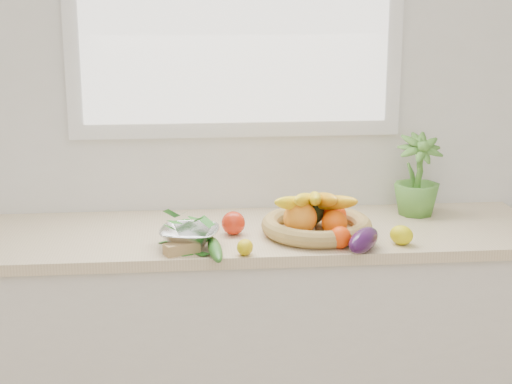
{
  "coord_description": "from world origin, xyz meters",
  "views": [
    {
      "loc": [
        -0.21,
        -0.82,
        1.76
      ],
      "look_at": [
        0.05,
        1.93,
        1.05
      ],
      "focal_mm": 55.0,
      "sensor_mm": 36.0,
      "label": 1
    }
  ],
  "objects": [
    {
      "name": "orange_loose",
      "position": [
        0.32,
        1.71,
        0.94
      ],
      "size": [
        0.1,
        0.1,
        0.08
      ],
      "primitive_type": "sphere",
      "rotation": [
        0.0,
        0.0,
        -0.27
      ],
      "color": "#FF4208",
      "rests_on": "countertop"
    },
    {
      "name": "eggplant",
      "position": [
        0.39,
        1.67,
        0.94
      ],
      "size": [
        0.17,
        0.21,
        0.08
      ],
      "primitive_type": "ellipsoid",
      "rotation": [
        0.0,
        0.0,
        -0.59
      ],
      "color": "#32103D",
      "rests_on": "countertop"
    },
    {
      "name": "lemon_a",
      "position": [
        0.39,
        1.72,
        0.93
      ],
      "size": [
        0.07,
        0.09,
        0.06
      ],
      "primitive_type": "ellipsoid",
      "rotation": [
        0.0,
        0.0,
        0.19
      ],
      "color": "#DF9C0C",
      "rests_on": "countertop"
    },
    {
      "name": "potted_herb",
      "position": [
        0.7,
        2.1,
        1.06
      ],
      "size": [
        0.2,
        0.2,
        0.33
      ],
      "primitive_type": "imported",
      "rotation": [
        0.0,
        0.0,
        0.1
      ],
      "color": "#518F34",
      "rests_on": "countertop"
    },
    {
      "name": "fruit_basket",
      "position": [
        0.26,
        1.87,
        0.96
      ],
      "size": [
        0.45,
        0.45,
        0.19
      ],
      "color": "tan",
      "rests_on": "countertop"
    },
    {
      "name": "garlic_a",
      "position": [
        0.44,
        1.91,
        0.92
      ],
      "size": [
        0.06,
        0.06,
        0.05
      ],
      "primitive_type": "ellipsoid",
      "rotation": [
        0.0,
        0.0,
        -0.19
      ],
      "color": "white",
      "rests_on": "countertop"
    },
    {
      "name": "radish",
      "position": [
        -0.22,
        1.75,
        0.91
      ],
      "size": [
        0.03,
        0.03,
        0.03
      ],
      "primitive_type": "sphere",
      "rotation": [
        0.0,
        0.0,
        -0.2
      ],
      "color": "red",
      "rests_on": "countertop"
    },
    {
      "name": "garlic_b",
      "position": [
        0.22,
        1.97,
        0.92
      ],
      "size": [
        0.05,
        0.05,
        0.04
      ],
      "primitive_type": "ellipsoid",
      "rotation": [
        0.0,
        0.0,
        -0.0
      ],
      "color": "white",
      "rests_on": "countertop"
    },
    {
      "name": "cucumber",
      "position": [
        -0.11,
        1.67,
        0.92
      ],
      "size": [
        0.06,
        0.24,
        0.04
      ],
      "primitive_type": "ellipsoid",
      "rotation": [
        0.0,
        0.0,
        0.06
      ],
      "color": "#225A1A",
      "rests_on": "countertop"
    },
    {
      "name": "colander_with_spinach",
      "position": [
        -0.2,
        1.78,
        0.96
      ],
      "size": [
        0.24,
        0.24,
        0.11
      ],
      "color": "white",
      "rests_on": "countertop"
    },
    {
      "name": "ginger",
      "position": [
        -0.22,
        1.7,
        0.92
      ],
      "size": [
        0.13,
        0.1,
        0.04
      ],
      "primitive_type": "cube",
      "rotation": [
        0.0,
        0.0,
        0.44
      ],
      "color": "tan",
      "rests_on": "countertop"
    },
    {
      "name": "back_wall",
      "position": [
        0.0,
        2.25,
        1.35
      ],
      "size": [
        4.5,
        0.02,
        2.7
      ],
      "primitive_type": "cube",
      "color": "white",
      "rests_on": "ground"
    },
    {
      "name": "apple",
      "position": [
        -0.04,
        1.9,
        0.94
      ],
      "size": [
        0.11,
        0.11,
        0.09
      ],
      "primitive_type": "sphere",
      "rotation": [
        0.0,
        0.0,
        0.43
      ],
      "color": "red",
      "rests_on": "countertop"
    },
    {
      "name": "countertop",
      "position": [
        0.0,
        1.95,
        0.88
      ],
      "size": [
        2.24,
        0.62,
        0.04
      ],
      "primitive_type": "cube",
      "color": "beige",
      "rests_on": "counter_cabinet"
    },
    {
      "name": "garlic_c",
      "position": [
        0.24,
        1.88,
        0.92
      ],
      "size": [
        0.06,
        0.06,
        0.04
      ],
      "primitive_type": "ellipsoid",
      "rotation": [
        0.0,
        0.0,
        -0.23
      ],
      "color": "white",
      "rests_on": "countertop"
    },
    {
      "name": "lemon_b",
      "position": [
        -0.01,
        1.67,
        0.93
      ],
      "size": [
        0.07,
        0.08,
        0.05
      ],
      "primitive_type": "ellipsoid",
      "rotation": [
        0.0,
        0.0,
        -0.21
      ],
      "color": "#DAB90B",
      "rests_on": "countertop"
    },
    {
      "name": "lemon_c",
      "position": [
        0.54,
        1.73,
        0.93
      ],
      "size": [
        0.11,
        0.11,
        0.07
      ],
      "primitive_type": "ellipsoid",
      "rotation": [
        0.0,
        0.0,
        0.72
      ],
      "color": "yellow",
      "rests_on": "countertop"
    },
    {
      "name": "counter_cabinet",
      "position": [
        0.0,
        1.95,
        0.43
      ],
      "size": [
        2.2,
        0.58,
        0.86
      ],
      "primitive_type": "cube",
      "color": "silver",
      "rests_on": "ground"
    }
  ]
}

